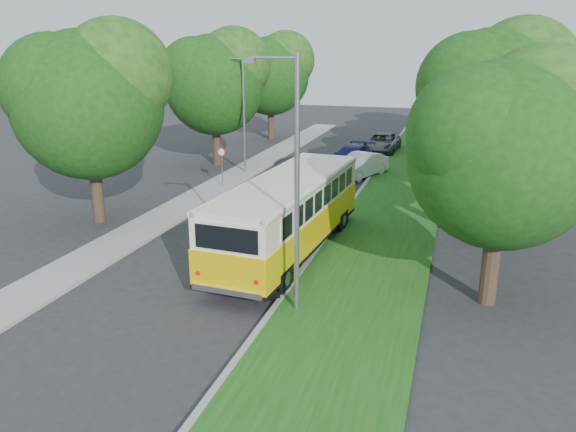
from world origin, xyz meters
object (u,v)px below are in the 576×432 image
(lamppost_far, at_px, (242,111))
(car_grey, at_px, (382,143))
(vintage_bus, at_px, (288,216))
(car_silver, at_px, (328,177))
(car_blue, at_px, (351,157))
(lamppost_near, at_px, (294,179))
(car_white, at_px, (360,166))

(lamppost_far, xyz_separation_m, car_grey, (7.70, 10.33, -3.37))
(vintage_bus, relative_size, car_silver, 2.55)
(car_blue, bearing_deg, lamppost_far, -142.49)
(car_silver, bearing_deg, lamppost_far, 162.51)
(lamppost_far, height_order, vintage_bus, lamppost_far)
(lamppost_far, distance_m, car_silver, 7.70)
(lamppost_near, relative_size, lamppost_far, 1.07)
(lamppost_near, xyz_separation_m, car_grey, (-1.21, 28.83, -3.62))
(lamppost_near, xyz_separation_m, lamppost_far, (-8.91, 18.50, -0.25))
(car_silver, bearing_deg, vintage_bus, -80.16)
(lamppost_near, distance_m, vintage_bus, 5.82)
(lamppost_near, bearing_deg, car_white, 93.76)
(car_white, bearing_deg, vintage_bus, -69.58)
(car_white, bearing_deg, car_blue, 134.45)
(car_silver, height_order, car_white, car_white)
(car_blue, bearing_deg, car_silver, -83.08)
(lamppost_near, relative_size, car_blue, 1.52)
(lamppost_far, distance_m, car_white, 8.39)
(lamppost_far, bearing_deg, vintage_bus, -62.02)
(vintage_bus, bearing_deg, car_grey, 92.99)
(car_white, relative_size, car_grey, 0.87)
(lamppost_near, relative_size, vintage_bus, 0.73)
(vintage_bus, bearing_deg, car_white, 92.62)
(lamppost_near, relative_size, car_white, 1.71)
(vintage_bus, xyz_separation_m, car_white, (0.37, 14.71, -0.86))
(vintage_bus, relative_size, car_grey, 2.04)
(vintage_bus, height_order, car_grey, vintage_bus)
(vintage_bus, xyz_separation_m, car_silver, (-0.87, 10.97, -0.89))
(car_silver, xyz_separation_m, car_grey, (1.32, 13.01, 0.01))
(lamppost_near, height_order, car_grey, lamppost_near)
(car_white, relative_size, car_blue, 0.89)
(lamppost_far, bearing_deg, car_blue, 29.04)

